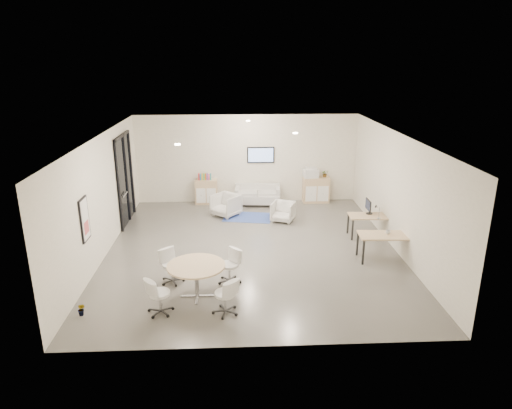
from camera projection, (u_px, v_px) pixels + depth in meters
The scene contains 21 objects.
room_shell at pixel (252, 195), 12.30m from camera, with size 9.60×10.60×4.80m.
glass_door at pixel (125, 177), 14.53m from camera, with size 0.09×1.90×2.85m.
artwork at pixel (85, 220), 10.61m from camera, with size 0.05×0.54×1.04m.
wall_tv at pixel (261, 155), 16.51m from camera, with size 0.98×0.06×0.58m.
ceiling_spots at pixel (243, 132), 12.59m from camera, with size 3.14×4.14×0.03m.
sideboard_left at pixel (206, 192), 16.64m from camera, with size 0.80×0.42×0.90m.
sideboard_right at pixel (316, 190), 16.80m from camera, with size 0.95×0.46×0.95m.
books at pixel (205, 177), 16.47m from camera, with size 0.47×0.14×0.22m.
printer at pixel (311, 173), 16.59m from camera, with size 0.57×0.50×0.36m.
loveseat at pixel (258, 195), 16.60m from camera, with size 1.67×0.93×0.60m.
blue_rug at pixel (248, 217), 15.33m from camera, with size 1.58×1.05×0.01m, color #314896.
armchair_left at pixel (226, 204), 15.38m from camera, with size 0.79×0.74×0.82m, color beige.
armchair_right at pixel (283, 211), 14.88m from camera, with size 0.69×0.65×0.71m, color beige.
desk_rear at pixel (370, 218), 13.55m from camera, with size 1.30×0.70×0.66m.
desk_front at pixel (385, 237), 11.99m from camera, with size 1.38×0.75×0.70m.
monitor at pixel (368, 206), 13.60m from camera, with size 0.20×0.50×0.44m.
round_table at pixel (196, 268), 10.08m from camera, with size 1.29×1.29×0.79m.
meeting_chairs at pixel (197, 280), 10.17m from camera, with size 2.26×2.26×0.82m.
plant_cabinet at pixel (325, 174), 16.63m from camera, with size 0.24×0.27×0.21m, color #3F7F3F.
plant_floor at pixel (82, 313), 9.52m from camera, with size 0.16×0.29×0.13m, color #3F7F3F.
cup at pixel (388, 232), 12.00m from camera, with size 0.12×0.10×0.12m, color white.
Camera 1 is at (-0.47, -11.76, 5.18)m, focal length 32.00 mm.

